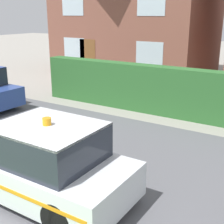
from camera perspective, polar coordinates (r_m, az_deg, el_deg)
road_strip at (r=7.53m, az=-0.36°, el=-9.25°), size 28.00×6.19×0.01m
garden_hedge at (r=10.98m, az=9.37°, el=3.83°), size 9.93×0.59×1.68m
police_car at (r=6.17m, az=-12.89°, el=-8.90°), size 3.85×1.71×1.62m
house_left at (r=18.66m, az=4.57°, el=18.28°), size 8.69×6.14×7.16m
wheelie_bin at (r=14.13m, az=-4.73°, el=5.82°), size 0.64×0.62×1.07m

